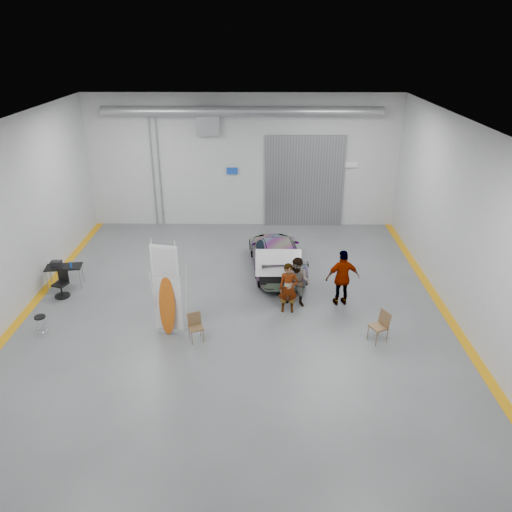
{
  "coord_description": "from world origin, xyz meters",
  "views": [
    {
      "loc": [
        0.8,
        -14.21,
        8.4
      ],
      "look_at": [
        0.65,
        1.01,
        1.5
      ],
      "focal_mm": 35.0,
      "sensor_mm": 36.0,
      "label": 1
    }
  ],
  "objects_px": {
    "person_a": "(288,288)",
    "person_b": "(298,282)",
    "folding_chair_far": "(378,332)",
    "folding_chair_near": "(196,333)",
    "person_c": "(343,278)",
    "office_chair": "(61,285)",
    "surfboard_display": "(169,297)",
    "sedan_car": "(277,254)",
    "shop_stool": "(42,326)",
    "work_table": "(62,266)"
  },
  "relations": [
    {
      "from": "person_c",
      "to": "shop_stool",
      "type": "xyz_separation_m",
      "value": [
        -9.26,
        -2.03,
        -0.64
      ]
    },
    {
      "from": "folding_chair_near",
      "to": "office_chair",
      "type": "relative_size",
      "value": 0.87
    },
    {
      "from": "work_table",
      "to": "person_a",
      "type": "bearing_deg",
      "value": -12.04
    },
    {
      "from": "surfboard_display",
      "to": "office_chair",
      "type": "xyz_separation_m",
      "value": [
        -4.15,
        2.28,
        -0.81
      ]
    },
    {
      "from": "person_a",
      "to": "person_b",
      "type": "relative_size",
      "value": 0.99
    },
    {
      "from": "sedan_car",
      "to": "surfboard_display",
      "type": "relative_size",
      "value": 1.49
    },
    {
      "from": "office_chair",
      "to": "surfboard_display",
      "type": "bearing_deg",
      "value": -10.12
    },
    {
      "from": "surfboard_display",
      "to": "shop_stool",
      "type": "distance_m",
      "value": 3.95
    },
    {
      "from": "person_b",
      "to": "shop_stool",
      "type": "height_order",
      "value": "person_b"
    },
    {
      "from": "surfboard_display",
      "to": "shop_stool",
      "type": "xyz_separation_m",
      "value": [
        -3.84,
        -0.2,
        -0.9
      ]
    },
    {
      "from": "sedan_car",
      "to": "work_table",
      "type": "distance_m",
      "value": 7.8
    },
    {
      "from": "folding_chair_far",
      "to": "person_c",
      "type": "bearing_deg",
      "value": 172.56
    },
    {
      "from": "sedan_car",
      "to": "surfboard_display",
      "type": "xyz_separation_m",
      "value": [
        -3.32,
        -4.41,
        0.58
      ]
    },
    {
      "from": "shop_stool",
      "to": "person_b",
      "type": "bearing_deg",
      "value": 13.87
    },
    {
      "from": "person_a",
      "to": "folding_chair_near",
      "type": "relative_size",
      "value": 1.99
    },
    {
      "from": "person_a",
      "to": "work_table",
      "type": "bearing_deg",
      "value": 169.13
    },
    {
      "from": "person_a",
      "to": "sedan_car",
      "type": "bearing_deg",
      "value": 96.43
    },
    {
      "from": "shop_stool",
      "to": "office_chair",
      "type": "bearing_deg",
      "value": 96.95
    },
    {
      "from": "surfboard_display",
      "to": "folding_chair_far",
      "type": "height_order",
      "value": "surfboard_display"
    },
    {
      "from": "folding_chair_near",
      "to": "shop_stool",
      "type": "height_order",
      "value": "folding_chair_near"
    },
    {
      "from": "office_chair",
      "to": "shop_stool",
      "type": "bearing_deg",
      "value": -64.4
    },
    {
      "from": "person_c",
      "to": "work_table",
      "type": "xyz_separation_m",
      "value": [
        -9.76,
        1.19,
        -0.2
      ]
    },
    {
      "from": "surfboard_display",
      "to": "person_c",
      "type": "bearing_deg",
      "value": 31.61
    },
    {
      "from": "person_b",
      "to": "work_table",
      "type": "bearing_deg",
      "value": -168.74
    },
    {
      "from": "shop_stool",
      "to": "person_c",
      "type": "bearing_deg",
      "value": 12.36
    },
    {
      "from": "sedan_car",
      "to": "office_chair",
      "type": "bearing_deg",
      "value": 10.12
    },
    {
      "from": "folding_chair_far",
      "to": "office_chair",
      "type": "height_order",
      "value": "office_chair"
    },
    {
      "from": "person_a",
      "to": "work_table",
      "type": "xyz_separation_m",
      "value": [
        -7.95,
        1.7,
        -0.07
      ]
    },
    {
      "from": "person_b",
      "to": "office_chair",
      "type": "bearing_deg",
      "value": -163.78
    },
    {
      "from": "folding_chair_far",
      "to": "work_table",
      "type": "distance_m",
      "value": 11.06
    },
    {
      "from": "sedan_car",
      "to": "folding_chair_far",
      "type": "height_order",
      "value": "sedan_car"
    },
    {
      "from": "sedan_car",
      "to": "office_chair",
      "type": "relative_size",
      "value": 4.66
    },
    {
      "from": "work_table",
      "to": "folding_chair_far",
      "type": "bearing_deg",
      "value": -17.88
    },
    {
      "from": "person_a",
      "to": "surfboard_display",
      "type": "distance_m",
      "value": 3.86
    },
    {
      "from": "person_c",
      "to": "folding_chair_near",
      "type": "bearing_deg",
      "value": 16.57
    },
    {
      "from": "sedan_car",
      "to": "person_c",
      "type": "height_order",
      "value": "person_c"
    },
    {
      "from": "person_a",
      "to": "shop_stool",
      "type": "height_order",
      "value": "person_a"
    },
    {
      "from": "person_c",
      "to": "folding_chair_near",
      "type": "height_order",
      "value": "person_c"
    },
    {
      "from": "work_table",
      "to": "office_chair",
      "type": "height_order",
      "value": "work_table"
    },
    {
      "from": "person_b",
      "to": "folding_chair_far",
      "type": "distance_m",
      "value": 3.11
    },
    {
      "from": "person_b",
      "to": "folding_chair_far",
      "type": "height_order",
      "value": "person_b"
    },
    {
      "from": "person_b",
      "to": "office_chair",
      "type": "relative_size",
      "value": 1.75
    },
    {
      "from": "sedan_car",
      "to": "person_c",
      "type": "bearing_deg",
      "value": 123.17
    },
    {
      "from": "surfboard_display",
      "to": "folding_chair_near",
      "type": "height_order",
      "value": "surfboard_display"
    },
    {
      "from": "sedan_car",
      "to": "person_a",
      "type": "relative_size",
      "value": 2.69
    },
    {
      "from": "folding_chair_near",
      "to": "shop_stool",
      "type": "distance_m",
      "value": 4.66
    },
    {
      "from": "folding_chair_near",
      "to": "shop_stool",
      "type": "bearing_deg",
      "value": 156.27
    },
    {
      "from": "office_chair",
      "to": "person_b",
      "type": "bearing_deg",
      "value": 14.71
    },
    {
      "from": "office_chair",
      "to": "sedan_car",
      "type": "bearing_deg",
      "value": 34.6
    },
    {
      "from": "folding_chair_near",
      "to": "person_c",
      "type": "bearing_deg",
      "value": 4.5
    }
  ]
}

